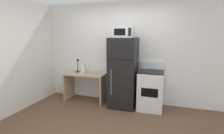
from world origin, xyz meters
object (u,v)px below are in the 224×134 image
Objects in this scene: refrigerator at (123,73)px; oven_range at (151,90)px; desk at (86,82)px; paper_towel_roll at (83,68)px; desk_lamp at (78,64)px; microwave at (124,32)px.

refrigerator is 1.54× the size of oven_range.
desk is 1.72m from oven_range.
desk is 0.38m from paper_towel_roll.
desk_lamp is 2.05m from oven_range.
refrigerator is at bearing 90.31° from microwave.
refrigerator is at bearing -6.31° from paper_towel_roll.
oven_range is at bearing -0.92° from desk.
oven_range reaches higher than desk.
desk is 0.64× the size of refrigerator.
oven_range is (1.98, -0.09, -0.52)m from desk_lamp.
refrigerator is (1.31, -0.12, -0.14)m from desk_lamp.
desk is 1.68m from microwave.
paper_towel_roll is 0.52× the size of microwave.
paper_towel_roll is at bearing 176.92° from oven_range.
paper_towel_roll is 1.51m from microwave.
oven_range is at bearing 2.55° from refrigerator.
microwave is 0.42× the size of oven_range.
desk is 4.50× the size of paper_towel_roll.
desk is 3.06× the size of desk_lamp.
paper_towel_roll is at bearing 172.66° from microwave.
desk_lamp reaches higher than oven_range.
paper_towel_roll is 1.17m from refrigerator.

